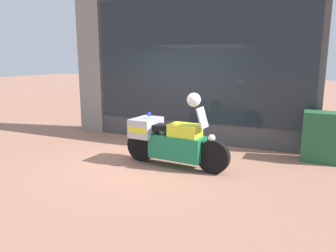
{
  "coord_description": "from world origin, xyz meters",
  "views": [
    {
      "loc": [
        3.14,
        -6.0,
        2.16
      ],
      "look_at": [
        0.25,
        0.33,
        0.71
      ],
      "focal_mm": 35.0,
      "sensor_mm": 36.0,
      "label": 1
    }
  ],
  "objects": [
    {
      "name": "paramedic_motorcycle",
      "position": [
        0.5,
        -0.16,
        0.54
      ],
      "size": [
        2.27,
        0.71,
        1.25
      ],
      "rotation": [
        0.0,
        0.0,
        -0.08
      ],
      "color": "black",
      "rests_on": "ground"
    },
    {
      "name": "utility_cabinet",
      "position": [
        3.35,
        1.42,
        0.53
      ],
      "size": [
        0.84,
        0.5,
        1.06
      ],
      "primitive_type": "cube",
      "color": "#235633",
      "rests_on": "ground"
    },
    {
      "name": "ground_plane",
      "position": [
        0.0,
        0.0,
        0.0
      ],
      "size": [
        60.0,
        60.0,
        0.0
      ],
      "primitive_type": "plane",
      "color": "#9E6B56"
    },
    {
      "name": "white_helmet",
      "position": [
        1.03,
        -0.2,
        1.38
      ],
      "size": [
        0.27,
        0.27,
        0.27
      ],
      "primitive_type": "sphere",
      "color": "white",
      "rests_on": "paramedic_motorcycle"
    },
    {
      "name": "shop_building",
      "position": [
        -0.37,
        2.0,
        2.07
      ],
      "size": [
        6.55,
        0.55,
        4.11
      ],
      "color": "#424247",
      "rests_on": "ground"
    },
    {
      "name": "window_display",
      "position": [
        0.3,
        2.03,
        0.44
      ],
      "size": [
        5.35,
        0.3,
        1.82
      ],
      "color": "slate",
      "rests_on": "ground"
    }
  ]
}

